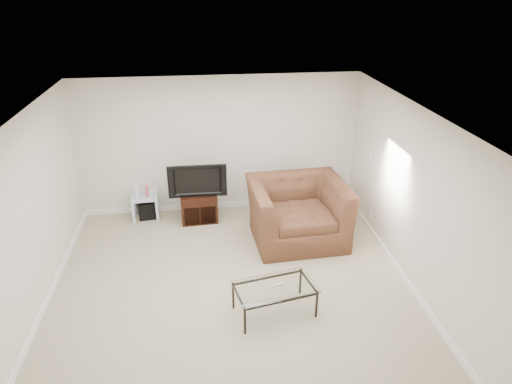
{
  "coord_description": "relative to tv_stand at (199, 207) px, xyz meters",
  "views": [
    {
      "loc": [
        -0.32,
        -5.29,
        3.99
      ],
      "look_at": [
        0.5,
        1.2,
        0.9
      ],
      "focal_mm": 32.0,
      "sensor_mm": 36.0,
      "label": 1
    }
  ],
  "objects": [
    {
      "name": "wall_back",
      "position": [
        0.42,
        0.45,
        0.98
      ],
      "size": [
        5.0,
        0.02,
        2.5
      ],
      "primitive_type": "cube",
      "color": "silver",
      "rests_on": "ground"
    },
    {
      "name": "subwoofer",
      "position": [
        -0.94,
        0.25,
        -0.11
      ],
      "size": [
        0.37,
        0.37,
        0.33
      ],
      "primitive_type": "cube",
      "rotation": [
        0.0,
        0.0,
        0.15
      ],
      "color": "black",
      "rests_on": "floor"
    },
    {
      "name": "plate_back",
      "position": [
        -0.98,
        0.44,
        0.98
      ],
      "size": [
        0.12,
        0.02,
        0.12
      ],
      "primitive_type": "cube",
      "color": "white",
      "rests_on": "wall_back"
    },
    {
      "name": "game_console",
      "position": [
        -1.07,
        0.2,
        0.27
      ],
      "size": [
        0.05,
        0.15,
        0.2
      ],
      "primitive_type": "cube",
      "rotation": [
        0.0,
        0.0,
        -0.01
      ],
      "color": "white",
      "rests_on": "side_table"
    },
    {
      "name": "game_case",
      "position": [
        -0.91,
        0.22,
        0.26
      ],
      "size": [
        0.06,
        0.13,
        0.17
      ],
      "primitive_type": "cube",
      "rotation": [
        0.0,
        0.0,
        0.08
      ],
      "color": "#CC4C4C",
      "rests_on": "side_table"
    },
    {
      "name": "side_table",
      "position": [
        -0.97,
        0.23,
        -0.05
      ],
      "size": [
        0.49,
        0.49,
        0.44
      ],
      "primitive_type": null,
      "rotation": [
        0.0,
        0.0,
        0.07
      ],
      "color": "#A9C8CF",
      "rests_on": "floor"
    },
    {
      "name": "wall_right",
      "position": [
        2.92,
        -2.05,
        0.98
      ],
      "size": [
        0.02,
        5.0,
        2.5
      ],
      "primitive_type": "cube",
      "color": "silver",
      "rests_on": "ground"
    },
    {
      "name": "ceiling",
      "position": [
        0.42,
        -2.05,
        2.23
      ],
      "size": [
        5.0,
        5.0,
        0.0
      ],
      "primitive_type": "plane",
      "color": "white",
      "rests_on": "ground"
    },
    {
      "name": "remote",
      "position": [
        0.98,
        -2.63,
        0.15
      ],
      "size": [
        0.17,
        0.1,
        0.02
      ],
      "primitive_type": "cube",
      "rotation": [
        0.0,
        0.0,
        0.37
      ],
      "color": "#B2B2B7",
      "rests_on": "coffee_table"
    },
    {
      "name": "plate_right_outlet",
      "position": [
        2.91,
        -0.75,
        0.03
      ],
      "size": [
        0.02,
        0.08,
        0.12
      ],
      "primitive_type": "cube",
      "color": "white",
      "rests_on": "wall_right"
    },
    {
      "name": "plate_right_switch",
      "position": [
        2.91,
        -0.45,
        0.98
      ],
      "size": [
        0.02,
        0.09,
        0.13
      ],
      "primitive_type": "cube",
      "color": "white",
      "rests_on": "wall_right"
    },
    {
      "name": "dvd_player",
      "position": [
        0.0,
        -0.04,
        0.18
      ],
      "size": [
        0.35,
        0.25,
        0.05
      ],
      "primitive_type": "cube",
      "rotation": [
        0.0,
        0.0,
        0.06
      ],
      "color": "black",
      "rests_on": "tv_stand"
    },
    {
      "name": "tv_stand",
      "position": [
        0.0,
        0.0,
        0.0
      ],
      "size": [
        0.66,
        0.48,
        0.53
      ],
      "primitive_type": null,
      "rotation": [
        0.0,
        0.0,
        0.06
      ],
      "color": "black",
      "rests_on": "floor"
    },
    {
      "name": "wall_left",
      "position": [
        -2.08,
        -2.05,
        0.98
      ],
      "size": [
        0.02,
        5.0,
        2.5
      ],
      "primitive_type": "cube",
      "color": "silver",
      "rests_on": "ground"
    },
    {
      "name": "television",
      "position": [
        0.0,
        -0.03,
        0.56
      ],
      "size": [
        0.94,
        0.19,
        0.58
      ],
      "primitive_type": "imported",
      "rotation": [
        0.0,
        0.0,
        -0.01
      ],
      "color": "black",
      "rests_on": "tv_stand"
    },
    {
      "name": "coffee_table",
      "position": [
        0.93,
        -2.66,
        -0.06
      ],
      "size": [
        1.13,
        0.78,
        0.4
      ],
      "primitive_type": null,
      "rotation": [
        0.0,
        0.0,
        0.2
      ],
      "color": "black",
      "rests_on": "floor"
    },
    {
      "name": "floor",
      "position": [
        0.42,
        -2.05,
        -0.27
      ],
      "size": [
        5.0,
        5.0,
        0.0
      ],
      "primitive_type": "plane",
      "color": "tan",
      "rests_on": "ground"
    },
    {
      "name": "recliner",
      "position": [
        1.62,
        -0.85,
        0.41
      ],
      "size": [
        1.6,
        1.09,
        1.34
      ],
      "primitive_type": "imported",
      "rotation": [
        0.0,
        0.0,
        0.06
      ],
      "color": "#4C2A1B",
      "rests_on": "floor"
    }
  ]
}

